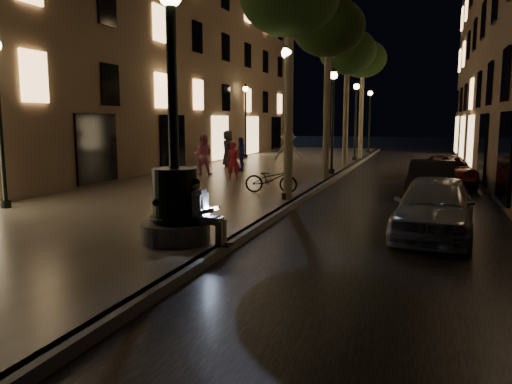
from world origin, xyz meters
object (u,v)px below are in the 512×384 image
at_px(stroller, 179,183).
at_px(bicycle, 271,179).
at_px(tree_far, 363,60).
at_px(lamp_left_b, 172,107).
at_px(lamp_left_c, 246,111).
at_px(pedestrian_white, 288,153).
at_px(seated_man_laptop, 203,209).
at_px(car_third, 446,171).
at_px(pedestrian_pink, 203,155).
at_px(fountain_lamppost, 175,192).
at_px(tree_second, 328,29).
at_px(tree_third, 347,53).
at_px(car_second, 432,181).
at_px(car_front, 434,207).
at_px(pedestrian_red, 234,161).
at_px(lamp_curb_a, 287,101).
at_px(pedestrian_dark, 228,148).
at_px(lamp_curb_b, 333,107).
at_px(pedestrian_blue, 241,154).
at_px(lamp_curb_c, 356,110).
at_px(lamp_curb_d, 370,112).

bearing_deg(stroller, bicycle, 75.89).
bearing_deg(tree_far, lamp_left_b, -120.89).
xyz_separation_m(lamp_left_c, pedestrian_white, (5.25, -8.86, -2.07)).
xyz_separation_m(seated_man_laptop, car_third, (4.99, 12.50, -0.29)).
bearing_deg(seated_man_laptop, pedestrian_pink, 114.59).
bearing_deg(pedestrian_pink, fountain_lamppost, 100.28).
bearing_deg(stroller, fountain_lamppost, -39.78).
xyz_separation_m(tree_second, lamp_left_b, (-7.20, 0.00, -3.10)).
xyz_separation_m(stroller, bicycle, (2.08, 2.67, -0.09)).
height_order(tree_third, lamp_left_b, tree_third).
bearing_deg(car_second, car_front, -87.18).
distance_m(seated_man_laptop, car_front, 5.30).
xyz_separation_m(fountain_lamppost, pedestrian_red, (-2.67, 10.17, -0.23)).
bearing_deg(seated_man_laptop, lamp_curb_a, 89.16).
height_order(seated_man_laptop, pedestrian_pink, pedestrian_pink).
height_order(car_third, pedestrian_pink, pedestrian_pink).
distance_m(pedestrian_white, pedestrian_dark, 4.79).
bearing_deg(lamp_left_c, lamp_curb_b, -48.41).
distance_m(lamp_left_c, pedestrian_blue, 8.98).
relative_size(car_second, pedestrian_pink, 2.24).
distance_m(tree_far, pedestrian_dark, 11.45).
bearing_deg(car_front, tree_second, 119.59).
bearing_deg(fountain_lamppost, seated_man_laptop, 0.00).
relative_size(pedestrian_dark, bicycle, 1.07).
bearing_deg(tree_far, bicycle, -93.17).
distance_m(seated_man_laptop, lamp_curb_a, 6.44).
bearing_deg(car_second, lamp_curb_a, -147.45).
distance_m(lamp_curb_a, lamp_left_b, 9.30).
relative_size(lamp_curb_b, pedestrian_pink, 2.67).
xyz_separation_m(seated_man_laptop, lamp_curb_a, (0.09, 6.00, 2.34)).
bearing_deg(tree_second, pedestrian_pink, -174.82).
height_order(tree_second, pedestrian_red, tree_second).
height_order(fountain_lamppost, tree_far, tree_far).
distance_m(lamp_curb_c, bicycle, 15.07).
bearing_deg(pedestrian_blue, pedestrian_dark, -177.23).
distance_m(car_third, bicycle, 7.83).
bearing_deg(seated_man_laptop, lamp_curb_d, 89.83).
relative_size(lamp_left_c, car_second, 1.19).
bearing_deg(tree_second, pedestrian_dark, 147.78).
bearing_deg(pedestrian_blue, lamp_curb_a, -4.26).
xyz_separation_m(car_third, pedestrian_pink, (-10.25, -0.99, 0.49)).
height_order(pedestrian_blue, bicycle, pedestrian_blue).
xyz_separation_m(tree_far, lamp_left_b, (-7.18, -12.00, -3.20)).
distance_m(stroller, pedestrian_blue, 9.34).
height_order(stroller, pedestrian_blue, pedestrian_blue).
relative_size(fountain_lamppost, lamp_left_c, 1.08).
bearing_deg(stroller, car_third, 69.39).
height_order(pedestrian_pink, pedestrian_white, pedestrian_white).
bearing_deg(lamp_left_b, pedestrian_red, -26.16).
xyz_separation_m(tree_second, lamp_curb_a, (-0.10, -6.00, -3.10)).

